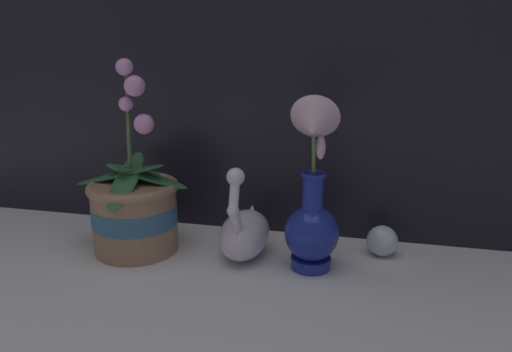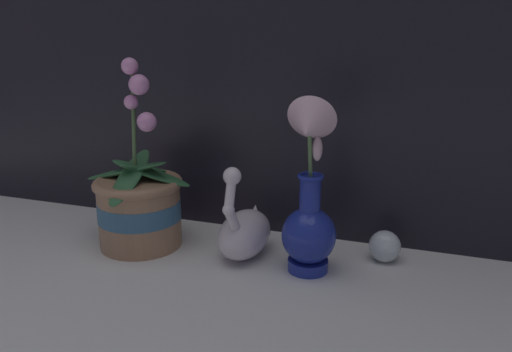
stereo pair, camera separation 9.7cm
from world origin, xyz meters
name	(u,v)px [view 1 (the left image)]	position (x,y,z in m)	size (l,w,h in m)	color
ground_plane	(225,284)	(0.00, 0.00, 0.00)	(2.80, 2.80, 0.00)	silver
orchid_potted_plant	(135,208)	(-0.22, 0.10, 0.09)	(0.25, 0.22, 0.39)	#9E7556
swan_figurine	(245,231)	(0.01, 0.12, 0.05)	(0.10, 0.19, 0.20)	white
blue_vase	(312,209)	(0.14, 0.09, 0.12)	(0.10, 0.12, 0.33)	navy
glass_sphere	(382,241)	(0.28, 0.19, 0.03)	(0.06, 0.06, 0.06)	silver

